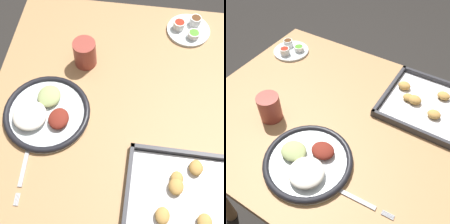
% 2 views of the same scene
% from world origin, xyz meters
% --- Properties ---
extents(ground_plane, '(8.00, 8.00, 0.00)m').
position_xyz_m(ground_plane, '(0.00, 0.00, 0.00)').
color(ground_plane, '#282623').
extents(dining_table, '(1.01, 0.82, 0.73)m').
position_xyz_m(dining_table, '(0.00, 0.00, 0.61)').
color(dining_table, '#AD7F51').
rests_on(dining_table, ground_plane).
extents(dinner_plate, '(0.28, 0.28, 0.05)m').
position_xyz_m(dinner_plate, '(0.03, -0.21, 0.75)').
color(dinner_plate, silver).
rests_on(dinner_plate, dining_table).
extents(fork, '(0.19, 0.02, 0.00)m').
position_xyz_m(fork, '(0.22, -0.23, 0.74)').
color(fork, '#B2B2B7').
rests_on(fork, dining_table).
extents(saucer_plate, '(0.16, 0.16, 0.04)m').
position_xyz_m(saucer_plate, '(-0.39, 0.23, 0.75)').
color(saucer_plate, silver).
rests_on(saucer_plate, dining_table).
extents(baking_tray, '(0.36, 0.30, 0.04)m').
position_xyz_m(baking_tray, '(0.27, 0.22, 0.74)').
color(baking_tray, '#333338').
rests_on(baking_tray, dining_table).
extents(drinking_cup, '(0.08, 0.08, 0.10)m').
position_xyz_m(drinking_cup, '(-0.19, -0.12, 0.78)').
color(drinking_cup, '#993D33').
rests_on(drinking_cup, dining_table).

